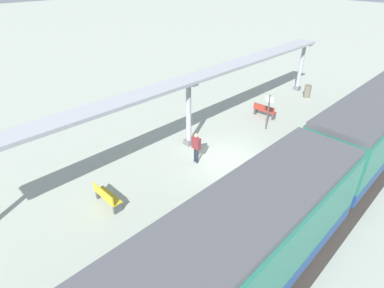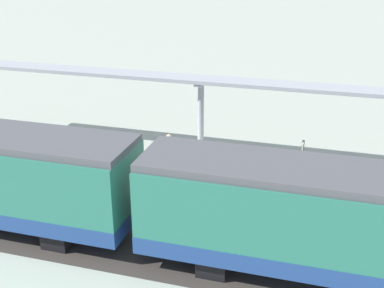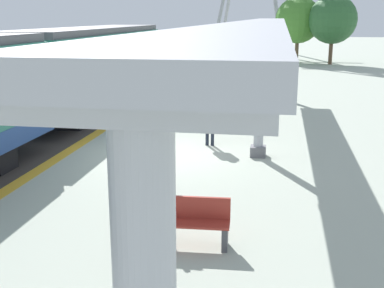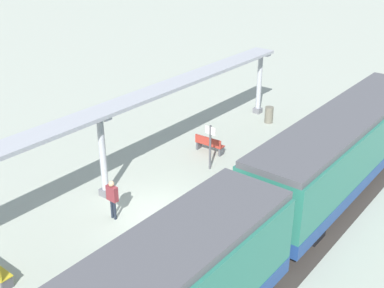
{
  "view_description": "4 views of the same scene",
  "coord_description": "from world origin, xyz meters",
  "px_view_note": "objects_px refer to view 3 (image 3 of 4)",
  "views": [
    {
      "loc": [
        -7.94,
        10.6,
        8.76
      ],
      "look_at": [
        0.97,
        1.67,
        1.34
      ],
      "focal_mm": 28.66,
      "sensor_mm": 36.0,
      "label": 1
    },
    {
      "loc": [
        -17.34,
        -5.21,
        9.12
      ],
      "look_at": [
        -0.02,
        -0.17,
        1.82
      ],
      "focal_mm": 45.74,
      "sensor_mm": 36.0,
      "label": 2
    },
    {
      "loc": [
        3.24,
        -13.95,
        3.96
      ],
      "look_at": [
        1.4,
        -3.48,
        1.24
      ],
      "focal_mm": 47.0,
      "sensor_mm": 36.0,
      "label": 3
    },
    {
      "loc": [
        -11.21,
        11.87,
        10.71
      ],
      "look_at": [
        1.0,
        -3.54,
        1.52
      ],
      "focal_mm": 45.52,
      "sensor_mm": 36.0,
      "label": 4
    }
  ],
  "objects_px": {
    "train_far_carriage": "(94,66)",
    "platform_info_sign": "(148,150)",
    "canopy_pillar_third": "(270,59)",
    "passenger_by_the_benches": "(210,113)",
    "bench_near_end": "(236,105)",
    "bench_mid_platform": "(187,221)",
    "canopy_pillar_second": "(260,93)",
    "passenger_waiting_near_edge": "(139,90)"
  },
  "relations": [
    {
      "from": "train_far_carriage",
      "to": "platform_info_sign",
      "type": "bearing_deg",
      "value": -64.57
    },
    {
      "from": "canopy_pillar_third",
      "to": "passenger_by_the_benches",
      "type": "relative_size",
      "value": 2.21
    },
    {
      "from": "bench_near_end",
      "to": "bench_mid_platform",
      "type": "relative_size",
      "value": 0.99
    },
    {
      "from": "canopy_pillar_third",
      "to": "passenger_by_the_benches",
      "type": "distance_m",
      "value": 10.9
    },
    {
      "from": "bench_near_end",
      "to": "platform_info_sign",
      "type": "bearing_deg",
      "value": -94.55
    },
    {
      "from": "train_far_carriage",
      "to": "passenger_by_the_benches",
      "type": "distance_m",
      "value": 8.21
    },
    {
      "from": "canopy_pillar_second",
      "to": "canopy_pillar_third",
      "type": "bearing_deg",
      "value": 90.0
    },
    {
      "from": "passenger_waiting_near_edge",
      "to": "train_far_carriage",
      "type": "bearing_deg",
      "value": 144.44
    },
    {
      "from": "bench_mid_platform",
      "to": "passenger_waiting_near_edge",
      "type": "distance_m",
      "value": 11.66
    },
    {
      "from": "canopy_pillar_third",
      "to": "bench_near_end",
      "type": "xyz_separation_m",
      "value": [
        -1.19,
        -5.81,
        -1.42
      ]
    },
    {
      "from": "platform_info_sign",
      "to": "train_far_carriage",
      "type": "bearing_deg",
      "value": 115.43
    },
    {
      "from": "passenger_by_the_benches",
      "to": "bench_mid_platform",
      "type": "bearing_deg",
      "value": -85.2
    },
    {
      "from": "bench_near_end",
      "to": "platform_info_sign",
      "type": "relative_size",
      "value": 0.68
    },
    {
      "from": "platform_info_sign",
      "to": "passenger_waiting_near_edge",
      "type": "bearing_deg",
      "value": 106.83
    },
    {
      "from": "canopy_pillar_third",
      "to": "passenger_waiting_near_edge",
      "type": "distance_m",
      "value": 8.47
    },
    {
      "from": "canopy_pillar_third",
      "to": "bench_mid_platform",
      "type": "height_order",
      "value": "canopy_pillar_third"
    },
    {
      "from": "canopy_pillar_second",
      "to": "train_far_carriage",
      "type": "bearing_deg",
      "value": 137.98
    },
    {
      "from": "bench_mid_platform",
      "to": "passenger_waiting_near_edge",
      "type": "bearing_deg",
      "value": 109.89
    },
    {
      "from": "bench_mid_platform",
      "to": "train_far_carriage",
      "type": "bearing_deg",
      "value": 116.91
    },
    {
      "from": "train_far_carriage",
      "to": "passenger_by_the_benches",
      "type": "bearing_deg",
      "value": -44.07
    },
    {
      "from": "canopy_pillar_second",
      "to": "platform_info_sign",
      "type": "relative_size",
      "value": 1.67
    },
    {
      "from": "bench_mid_platform",
      "to": "passenger_waiting_near_edge",
      "type": "relative_size",
      "value": 0.86
    },
    {
      "from": "canopy_pillar_third",
      "to": "bench_near_end",
      "type": "distance_m",
      "value": 6.09
    },
    {
      "from": "train_far_carriage",
      "to": "platform_info_sign",
      "type": "height_order",
      "value": "train_far_carriage"
    },
    {
      "from": "bench_near_end",
      "to": "passenger_by_the_benches",
      "type": "relative_size",
      "value": 0.9
    },
    {
      "from": "passenger_by_the_benches",
      "to": "train_far_carriage",
      "type": "bearing_deg",
      "value": 135.93
    },
    {
      "from": "canopy_pillar_second",
      "to": "platform_info_sign",
      "type": "bearing_deg",
      "value": -113.56
    },
    {
      "from": "bench_near_end",
      "to": "passenger_by_the_benches",
      "type": "height_order",
      "value": "passenger_by_the_benches"
    },
    {
      "from": "canopy_pillar_third",
      "to": "platform_info_sign",
      "type": "relative_size",
      "value": 1.67
    },
    {
      "from": "bench_mid_platform",
      "to": "platform_info_sign",
      "type": "distance_m",
      "value": 1.97
    },
    {
      "from": "canopy_pillar_third",
      "to": "bench_near_end",
      "type": "bearing_deg",
      "value": -101.55
    },
    {
      "from": "canopy_pillar_second",
      "to": "passenger_waiting_near_edge",
      "type": "bearing_deg",
      "value": 135.13
    },
    {
      "from": "passenger_by_the_benches",
      "to": "bench_near_end",
      "type": "bearing_deg",
      "value": 85.76
    },
    {
      "from": "passenger_waiting_near_edge",
      "to": "passenger_by_the_benches",
      "type": "bearing_deg",
      "value": -49.15
    },
    {
      "from": "canopy_pillar_third",
      "to": "passenger_waiting_near_edge",
      "type": "bearing_deg",
      "value": -125.67
    },
    {
      "from": "train_far_carriage",
      "to": "canopy_pillar_second",
      "type": "height_order",
      "value": "canopy_pillar_second"
    },
    {
      "from": "train_far_carriage",
      "to": "platform_info_sign",
      "type": "relative_size",
      "value": 5.83
    },
    {
      "from": "canopy_pillar_second",
      "to": "canopy_pillar_third",
      "type": "height_order",
      "value": "same"
    },
    {
      "from": "bench_near_end",
      "to": "bench_mid_platform",
      "type": "distance_m",
      "value": 12.0
    },
    {
      "from": "platform_info_sign",
      "to": "passenger_by_the_benches",
      "type": "height_order",
      "value": "platform_info_sign"
    },
    {
      "from": "canopy_pillar_third",
      "to": "passenger_by_the_benches",
      "type": "xyz_separation_m",
      "value": [
        -1.55,
        -10.75,
        -0.82
      ]
    },
    {
      "from": "canopy_pillar_second",
      "to": "passenger_by_the_benches",
      "type": "xyz_separation_m",
      "value": [
        -1.55,
        1.01,
        -0.82
      ]
    }
  ]
}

